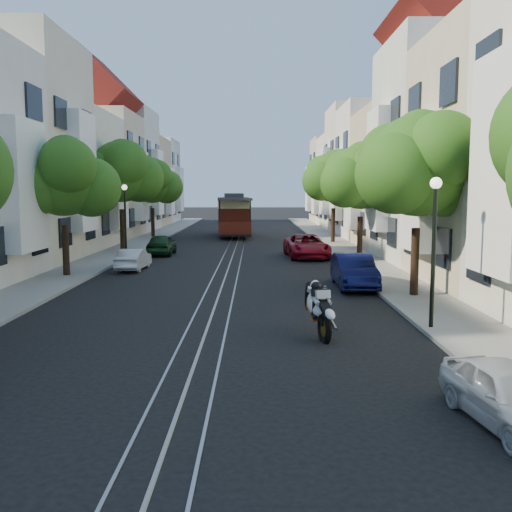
{
  "coord_description": "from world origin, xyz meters",
  "views": [
    {
      "loc": [
        1.38,
        -11.62,
        3.9
      ],
      "look_at": [
        1.4,
        7.79,
        1.69
      ],
      "focal_mm": 40.0,
      "sensor_mm": 36.0,
      "label": 1
    }
  ],
  "objects_px": {
    "sportbike_rider": "(318,305)",
    "parked_car_e_mid": "(354,271)",
    "parked_car_e_far": "(307,246)",
    "parked_car_w_mid": "(133,259)",
    "parked_car_w_far": "(162,244)",
    "tree_w_c": "(122,173)",
    "cable_car": "(234,213)",
    "tree_e_b": "(420,168)",
    "tree_w_b": "(64,180)",
    "tree_e_d": "(335,178)",
    "tree_w_d": "(153,183)",
    "tree_e_c": "(362,178)",
    "lamp_east": "(434,230)",
    "parked_car_e_near": "(509,395)",
    "lamp_west": "(125,209)"
  },
  "relations": [
    {
      "from": "tree_e_c",
      "to": "parked_car_e_far",
      "type": "bearing_deg",
      "value": 147.83
    },
    {
      "from": "tree_e_b",
      "to": "tree_w_d",
      "type": "bearing_deg",
      "value": 118.07
    },
    {
      "from": "lamp_west",
      "to": "parked_car_e_mid",
      "type": "distance_m",
      "value": 16.02
    },
    {
      "from": "tree_w_c",
      "to": "tree_e_c",
      "type": "bearing_deg",
      "value": -19.15
    },
    {
      "from": "sportbike_rider",
      "to": "tree_w_d",
      "type": "bearing_deg",
      "value": 95.84
    },
    {
      "from": "parked_car_e_near",
      "to": "tree_w_b",
      "type": "bearing_deg",
      "value": 120.1
    },
    {
      "from": "sportbike_rider",
      "to": "parked_car_e_mid",
      "type": "xyz_separation_m",
      "value": [
        2.32,
        7.8,
        -0.16
      ]
    },
    {
      "from": "lamp_east",
      "to": "sportbike_rider",
      "type": "bearing_deg",
      "value": -170.27
    },
    {
      "from": "tree_w_c",
      "to": "parked_car_e_far",
      "type": "xyz_separation_m",
      "value": [
        11.54,
        -3.2,
        -4.38
      ]
    },
    {
      "from": "tree_e_d",
      "to": "tree_w_d",
      "type": "height_order",
      "value": "tree_e_d"
    },
    {
      "from": "parked_car_w_mid",
      "to": "parked_car_w_far",
      "type": "bearing_deg",
      "value": -90.52
    },
    {
      "from": "tree_w_b",
      "to": "parked_car_w_mid",
      "type": "bearing_deg",
      "value": 45.9
    },
    {
      "from": "cable_car",
      "to": "parked_car_e_mid",
      "type": "bearing_deg",
      "value": -81.27
    },
    {
      "from": "tree_e_c",
      "to": "sportbike_rider",
      "type": "distance_m",
      "value": 17.47
    },
    {
      "from": "tree_e_c",
      "to": "parked_car_e_near",
      "type": "relative_size",
      "value": 2.09
    },
    {
      "from": "tree_w_d",
      "to": "tree_w_b",
      "type": "bearing_deg",
      "value": -90.0
    },
    {
      "from": "parked_car_e_far",
      "to": "parked_car_w_mid",
      "type": "bearing_deg",
      "value": -153.92
    },
    {
      "from": "tree_w_b",
      "to": "tree_w_d",
      "type": "distance_m",
      "value": 22.0
    },
    {
      "from": "tree_w_c",
      "to": "parked_car_w_mid",
      "type": "relative_size",
      "value": 2.18
    },
    {
      "from": "tree_e_b",
      "to": "parked_car_w_mid",
      "type": "relative_size",
      "value": 2.06
    },
    {
      "from": "tree_e_b",
      "to": "lamp_east",
      "type": "bearing_deg",
      "value": -100.93
    },
    {
      "from": "lamp_west",
      "to": "tree_w_d",
      "type": "bearing_deg",
      "value": 93.44
    },
    {
      "from": "tree_w_c",
      "to": "lamp_east",
      "type": "xyz_separation_m",
      "value": [
        13.44,
        -20.98,
        -2.22
      ]
    },
    {
      "from": "tree_e_c",
      "to": "sportbike_rider",
      "type": "height_order",
      "value": "tree_e_c"
    },
    {
      "from": "tree_w_b",
      "to": "parked_car_e_near",
      "type": "xyz_separation_m",
      "value": [
        12.74,
        -16.46,
        -3.87
      ]
    },
    {
      "from": "parked_car_e_mid",
      "to": "lamp_east",
      "type": "bearing_deg",
      "value": -82.45
    },
    {
      "from": "tree_w_c",
      "to": "cable_car",
      "type": "xyz_separation_m",
      "value": [
        6.64,
        12.67,
        -3.06
      ]
    },
    {
      "from": "tree_e_b",
      "to": "parked_car_w_far",
      "type": "distance_m",
      "value": 18.91
    },
    {
      "from": "tree_e_d",
      "to": "lamp_east",
      "type": "height_order",
      "value": "tree_e_d"
    },
    {
      "from": "parked_car_e_mid",
      "to": "tree_w_c",
      "type": "bearing_deg",
      "value": 132.64
    },
    {
      "from": "tree_e_b",
      "to": "parked_car_e_mid",
      "type": "bearing_deg",
      "value": 129.69
    },
    {
      "from": "parked_car_e_mid",
      "to": "tree_w_b",
      "type": "bearing_deg",
      "value": 167.98
    },
    {
      "from": "sportbike_rider",
      "to": "tree_w_b",
      "type": "bearing_deg",
      "value": 122.51
    },
    {
      "from": "tree_w_d",
      "to": "parked_car_w_far",
      "type": "xyz_separation_m",
      "value": [
        2.74,
        -12.69,
        -3.96
      ]
    },
    {
      "from": "parked_car_e_mid",
      "to": "parked_car_w_mid",
      "type": "bearing_deg",
      "value": 152.71
    },
    {
      "from": "tree_w_c",
      "to": "parked_car_e_mid",
      "type": "xyz_separation_m",
      "value": [
        12.52,
        -13.73,
        -4.39
      ]
    },
    {
      "from": "tree_w_b",
      "to": "parked_car_e_far",
      "type": "bearing_deg",
      "value": 34.05
    },
    {
      "from": "cable_car",
      "to": "parked_car_w_mid",
      "type": "bearing_deg",
      "value": -105.04
    },
    {
      "from": "parked_car_e_mid",
      "to": "tree_e_b",
      "type": "bearing_deg",
      "value": -50.03
    },
    {
      "from": "tree_e_b",
      "to": "sportbike_rider",
      "type": "bearing_deg",
      "value": -127.24
    },
    {
      "from": "lamp_east",
      "to": "cable_car",
      "type": "distance_m",
      "value": 34.33
    },
    {
      "from": "cable_car",
      "to": "parked_car_w_far",
      "type": "height_order",
      "value": "cable_car"
    },
    {
      "from": "tree_w_d",
      "to": "parked_car_e_mid",
      "type": "relative_size",
      "value": 1.57
    },
    {
      "from": "parked_car_e_far",
      "to": "parked_car_w_far",
      "type": "xyz_separation_m",
      "value": [
        -8.8,
        1.51,
        -0.05
      ]
    },
    {
      "from": "tree_e_d",
      "to": "parked_car_e_mid",
      "type": "bearing_deg",
      "value": -95.45
    },
    {
      "from": "tree_e_c",
      "to": "tree_w_d",
      "type": "xyz_separation_m",
      "value": [
        -14.4,
        16.0,
        0.0
      ]
    },
    {
      "from": "tree_e_c",
      "to": "tree_w_c",
      "type": "relative_size",
      "value": 0.92
    },
    {
      "from": "tree_w_b",
      "to": "parked_car_e_mid",
      "type": "xyz_separation_m",
      "value": [
        12.52,
        -2.73,
        -3.72
      ]
    },
    {
      "from": "tree_w_c",
      "to": "parked_car_e_mid",
      "type": "distance_m",
      "value": 19.09
    },
    {
      "from": "tree_w_c",
      "to": "parked_car_w_mid",
      "type": "xyz_separation_m",
      "value": [
        2.45,
        -8.47,
        -4.53
      ]
    }
  ]
}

